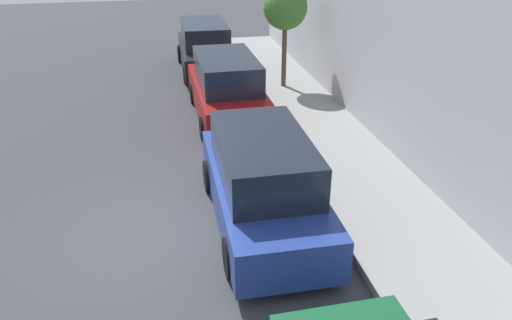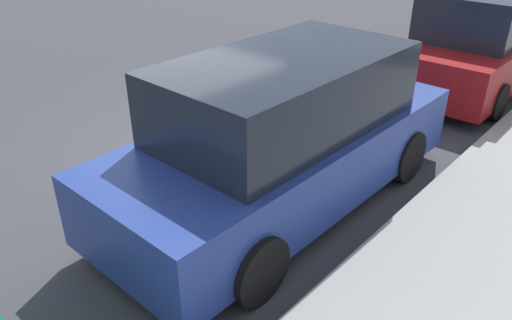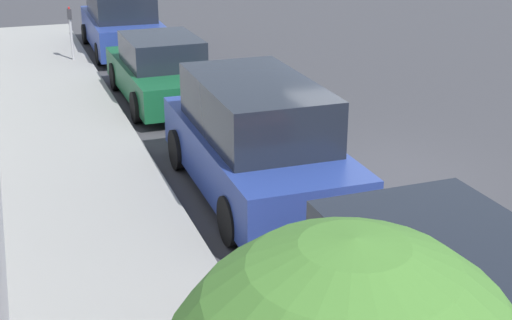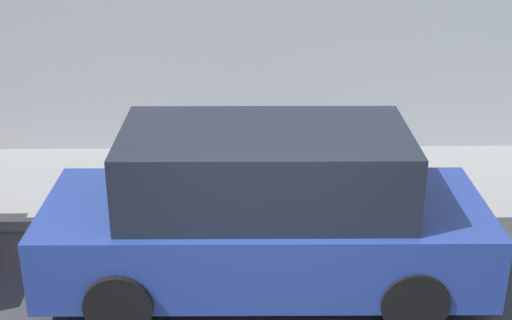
% 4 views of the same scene
% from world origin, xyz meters
% --- Properties ---
extents(sidewalk, '(2.58, 32.00, 0.15)m').
position_xyz_m(sidewalk, '(4.79, 0.00, 0.07)').
color(sidewalk, gray).
rests_on(sidewalk, ground_plane).
extents(parked_minivan_third, '(2.02, 4.92, 1.90)m').
position_xyz_m(parked_minivan_third, '(2.18, -0.01, 0.92)').
color(parked_minivan_third, navy).
rests_on(parked_minivan_third, ground_plane).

